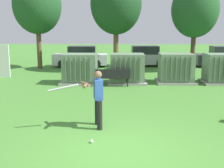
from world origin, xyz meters
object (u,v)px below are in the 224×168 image
park_bench (113,76)px  parked_car_right_of_center (223,57)px  transformer_mid_east (176,69)px  transformer_mid_west (127,69)px  sports_ball (92,141)px  batter (96,96)px  parked_car_leftmost (81,57)px  transformer_west (80,69)px  transformer_east (222,69)px  parked_car_left_of_center (143,57)px

park_bench → parked_car_right_of_center: (8.40, 7.85, 0.22)m
transformer_mid_east → parked_car_right_of_center: bearing=53.6°
parked_car_right_of_center → park_bench: bearing=-136.9°
park_bench → parked_car_right_of_center: parked_car_right_of_center is taller
transformer_mid_west → sports_ball: 8.48m
batter → parked_car_leftmost: (-2.44, 13.91, -0.22)m
transformer_mid_west → parked_car_leftmost: size_ratio=0.49×
transformer_west → transformer_mid_west: same height
transformer_east → parked_car_left_of_center: 8.10m
transformer_mid_west → parked_car_leftmost: bearing=117.4°
transformer_mid_west → batter: 7.22m
transformer_west → parked_car_left_of_center: (4.00, 7.41, -0.04)m
transformer_mid_east → park_bench: 3.63m
parked_car_right_of_center → transformer_east: bearing=-109.9°
batter → parked_car_left_of_center: size_ratio=0.41×
parked_car_left_of_center → parked_car_right_of_center: 6.22m
sports_ball → parked_car_right_of_center: size_ratio=0.02×
batter → transformer_west: bearing=102.1°
parked_car_leftmost → transformer_east: bearing=-37.6°
transformer_west → batter: (1.51, -7.00, 0.19)m
transformer_mid_west → park_bench: (-0.77, -0.95, -0.25)m
transformer_east → sports_ball: size_ratio=23.33×
transformer_mid_east → parked_car_leftmost: 9.04m
transformer_east → parked_car_leftmost: bearing=142.4°
transformer_mid_west → batter: batter is taller
parked_car_right_of_center → sports_ball: bearing=-119.8°
sports_ball → parked_car_left_of_center: size_ratio=0.02×
sports_ball → parked_car_right_of_center: bearing=60.2°
parked_car_leftmost → parked_car_left_of_center: bearing=5.8°
parked_car_leftmost → transformer_mid_west: bearing=-62.6°
transformer_mid_west → transformer_east: (5.16, 0.09, 0.00)m
parked_car_leftmost → transformer_mid_east: bearing=-46.8°
parked_car_right_of_center → batter: bearing=-121.8°
transformer_mid_west → parked_car_right_of_center: size_ratio=0.50×
transformer_mid_east → parked_car_left_of_center: 7.20m
park_bench → transformer_west: bearing=155.7°
transformer_mid_east → transformer_east: bearing=-2.1°
transformer_mid_east → sports_ball: (-3.78, -8.56, -0.74)m
transformer_west → park_bench: size_ratio=1.16×
transformer_mid_east → batter: batter is taller
transformer_west → parked_car_right_of_center: 12.40m
transformer_west → transformer_mid_east: bearing=3.4°
transformer_west → parked_car_leftmost: size_ratio=0.49×
transformer_mid_east → transformer_mid_west: bearing=-176.1°
sports_ball → parked_car_left_of_center: 15.87m
sports_ball → parked_car_left_of_center: bearing=80.8°
transformer_east → park_bench: 6.03m
batter → parked_car_leftmost: 14.12m
parked_car_left_of_center → transformer_east: bearing=-62.5°
transformer_west → transformer_east: same height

